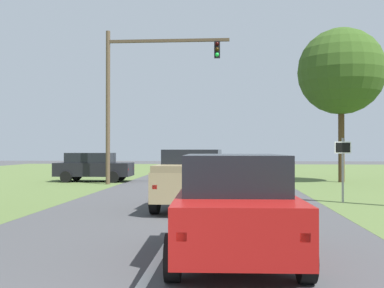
{
  "coord_description": "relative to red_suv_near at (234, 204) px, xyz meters",
  "views": [
    {
      "loc": [
        1.22,
        -2.85,
        2.0
      ],
      "look_at": [
        -0.43,
        20.45,
        2.23
      ],
      "focal_mm": 43.85,
      "sensor_mm": 36.0,
      "label": 1
    }
  ],
  "objects": [
    {
      "name": "ground_plane",
      "position": [
        -1.38,
        6.57,
        -0.99
      ],
      "size": [
        120.0,
        120.0,
        0.0
      ],
      "primitive_type": "plane",
      "color": "#424244"
    },
    {
      "name": "red_suv_near",
      "position": [
        0.0,
        0.0,
        0.0
      ],
      "size": [
        2.33,
        4.55,
        1.89
      ],
      "color": "#9E1411",
      "rests_on": "ground_plane"
    },
    {
      "name": "pickup_truck_lead",
      "position": [
        -1.22,
        7.08,
        0.01
      ],
      "size": [
        2.47,
        5.04,
        1.97
      ],
      "color": "tan",
      "rests_on": "ground_plane"
    },
    {
      "name": "traffic_light",
      "position": [
        -5.09,
        17.35,
        4.6
      ],
      "size": [
        6.93,
        0.4,
        8.62
      ],
      "color": "brown",
      "rests_on": "ground_plane"
    },
    {
      "name": "keep_moving_sign",
      "position": [
        4.17,
        9.11,
        0.54
      ],
      "size": [
        0.6,
        0.09,
        2.39
      ],
      "color": "gray",
      "rests_on": "ground_plane"
    },
    {
      "name": "oak_tree_right",
      "position": [
        6.75,
        19.95,
        5.61
      ],
      "size": [
        5.15,
        5.15,
        9.19
      ],
      "color": "#4C351E",
      "rests_on": "ground_plane"
    },
    {
      "name": "crossing_suv_far",
      "position": [
        -8.15,
        19.4,
        -0.07
      ],
      "size": [
        4.56,
        2.16,
        1.74
      ],
      "color": "black",
      "rests_on": "ground_plane"
    }
  ]
}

